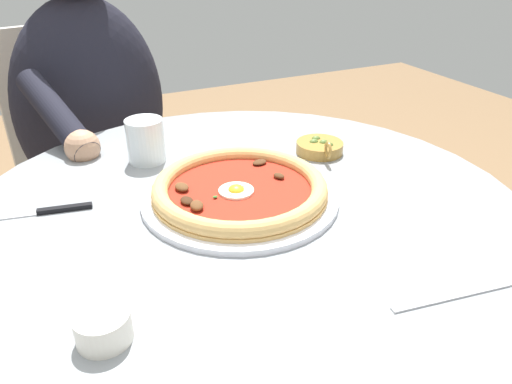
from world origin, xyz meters
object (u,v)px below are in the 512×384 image
object	(u,v)px
ramekin_capers	(103,326)
olive_pan	(320,147)
dining_table	(246,277)
cafe_chair_diner	(84,156)
diner_person	(103,175)
steak_knife	(47,211)
water_glass	(146,143)
pizza_on_plate	(237,191)
fork_utensil	(459,295)

from	to	relation	value
ramekin_capers	olive_pan	bearing A→B (deg)	-145.74
dining_table	cafe_chair_diner	bearing A→B (deg)	-77.34
diner_person	ramekin_capers	bearing A→B (deg)	82.19
steak_knife	cafe_chair_diner	distance (m)	0.72
water_glass	ramekin_capers	xyz separation A→B (m)	(0.16, 0.45, -0.02)
pizza_on_plate	dining_table	bearing A→B (deg)	102.90
diner_person	olive_pan	bearing A→B (deg)	125.61
dining_table	cafe_chair_diner	world-z (taller)	cafe_chair_diner
dining_table	cafe_chair_diner	size ratio (longest dim) A/B	1.04
water_glass	steak_knife	distance (m)	0.24
steak_knife	ramekin_capers	size ratio (longest dim) A/B	3.13
ramekin_capers	steak_knife	bearing A→B (deg)	-83.76
steak_knife	diner_person	distance (m)	0.59
ramekin_capers	diner_person	size ratio (longest dim) A/B	0.05
dining_table	diner_person	xyz separation A→B (m)	(0.15, -0.65, -0.05)
olive_pan	ramekin_capers	bearing A→B (deg)	34.26
pizza_on_plate	steak_knife	size ratio (longest dim) A/B	1.68
fork_utensil	diner_person	distance (m)	1.03
pizza_on_plate	cafe_chair_diner	bearing A→B (deg)	-77.35
olive_pan	dining_table	bearing A→B (deg)	29.51
pizza_on_plate	olive_pan	distance (m)	0.25
pizza_on_plate	fork_utensil	world-z (taller)	pizza_on_plate
olive_pan	diner_person	bearing A→B (deg)	-54.39
fork_utensil	water_glass	bearing A→B (deg)	-66.06
pizza_on_plate	cafe_chair_diner	xyz separation A→B (m)	(0.17, -0.77, -0.22)
pizza_on_plate	water_glass	size ratio (longest dim) A/B	3.90
dining_table	olive_pan	xyz separation A→B (m)	(-0.22, -0.13, 0.16)
fork_utensil	diner_person	world-z (taller)	diner_person
pizza_on_plate	steak_knife	distance (m)	0.31
pizza_on_plate	steak_knife	world-z (taller)	pizza_on_plate
cafe_chair_diner	fork_utensil	bearing A→B (deg)	106.32
dining_table	pizza_on_plate	world-z (taller)	pizza_on_plate
water_glass	cafe_chair_diner	size ratio (longest dim) A/B	0.09
olive_pan	fork_utensil	distance (m)	0.46
steak_knife	olive_pan	world-z (taller)	olive_pan
fork_utensil	cafe_chair_diner	xyz separation A→B (m)	(0.33, -1.11, -0.20)
pizza_on_plate	ramekin_capers	distance (m)	0.34
pizza_on_plate	olive_pan	world-z (taller)	olive_pan
ramekin_capers	cafe_chair_diner	world-z (taller)	cafe_chair_diner
steak_knife	fork_utensil	xyz separation A→B (m)	(-0.45, 0.43, -0.00)
pizza_on_plate	ramekin_capers	size ratio (longest dim) A/B	5.28
cafe_chair_diner	ramekin_capers	bearing A→B (deg)	85.03
steak_knife	olive_pan	bearing A→B (deg)	-178.38
dining_table	ramekin_capers	xyz separation A→B (m)	(0.26, 0.21, 0.17)
water_glass	cafe_chair_diner	distance (m)	0.60
diner_person	cafe_chair_diner	xyz separation A→B (m)	(0.03, -0.14, 0.01)
water_glass	olive_pan	distance (m)	0.35
olive_pan	cafe_chair_diner	world-z (taller)	cafe_chair_diner
dining_table	water_glass	xyz separation A→B (m)	(0.10, -0.24, 0.19)
fork_utensil	ramekin_capers	bearing A→B (deg)	-15.75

